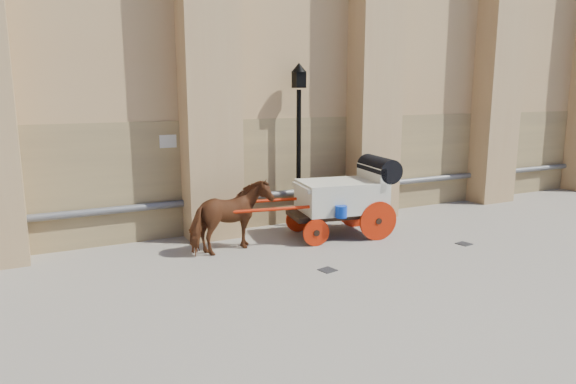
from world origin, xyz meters
TOP-DOWN VIEW (x-y plane):
  - ground at (0.00, 0.00)m, footprint 90.00×90.00m
  - horse at (-1.05, 2.16)m, footprint 2.13×1.36m
  - carriage at (2.17, 2.16)m, footprint 4.81×1.98m
  - street_lamp at (1.48, 3.55)m, footprint 0.42×0.42m
  - drain_grate_near at (0.31, 0.02)m, footprint 0.38×0.38m
  - drain_grate_far at (4.33, 0.13)m, footprint 0.37×0.37m

SIDE VIEW (x-z plane):
  - ground at x=0.00m, z-range 0.00..0.00m
  - drain_grate_near at x=0.31m, z-range 0.00..0.01m
  - drain_grate_far at x=4.33m, z-range 0.00..0.01m
  - horse at x=-1.05m, z-range 0.00..1.67m
  - carriage at x=2.17m, z-range 0.08..2.13m
  - street_lamp at x=1.48m, z-range 0.16..4.63m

